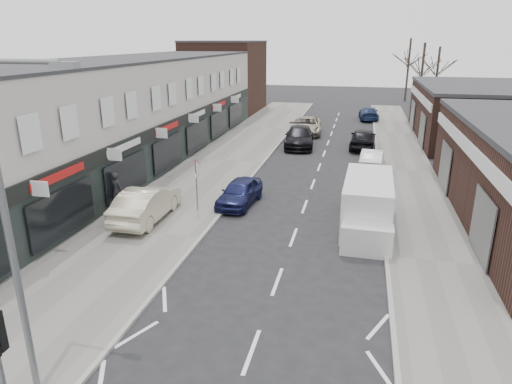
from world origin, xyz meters
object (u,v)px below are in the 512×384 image
Objects in this scene: parked_car_left_b at (299,137)px; parked_car_right_a at (372,159)px; pedestrian at (117,191)px; parked_car_right_b at (363,138)px; street_lamp at (13,222)px; parked_car_right_c at (369,113)px; warning_sign at (197,170)px; white_van at (367,206)px; parked_car_left_a at (240,192)px; parked_car_left_c at (307,126)px; sedan_on_pavement at (146,203)px.

parked_car_left_b reaches higher than parked_car_right_a.
parked_car_right_b is (12.03, 17.19, -0.26)m from pedestrian.
street_lamp reaches higher than parked_car_right_c.
parked_car_left_b is 1.15× the size of parked_car_right_b.
warning_sign is 0.45× the size of white_van.
parked_car_left_b is at bearing 90.31° from parked_car_left_a.
parked_car_left_c is at bearing -57.44° from parked_car_right_a.
parked_car_right_c is at bearing 81.99° from parked_car_left_a.
pedestrian is (-2.08, 1.00, 0.16)m from sedan_on_pavement.
warning_sign is at bearing 66.13° from parked_car_right_b.
warning_sign is at bearing 55.51° from parked_car_right_a.
parked_car_right_b reaches higher than parked_car_left_c.
street_lamp is 1.44× the size of parked_car_left_b.
street_lamp is 2.00× the size of parked_car_left_a.
warning_sign is 4.26m from pedestrian.
parked_car_right_b is at bearing -78.52° from parked_car_right_a.
parked_car_left_b is 1.16× the size of parked_car_right_c.
sedan_on_pavement is 1.21× the size of parked_car_left_a.
parked_car_right_b is at bearing -119.44° from sedan_on_pavement.
parked_car_right_a is 6.03m from parked_car_right_b.
pedestrian is at bearing -118.56° from parked_car_left_b.
warning_sign is 2.80m from parked_car_left_a.
parked_car_left_c is (0.00, 5.53, -0.05)m from parked_car_left_b.
street_lamp reaches higher than parked_car_right_a.
white_van reaches higher than parked_car_right_c.
parked_car_right_b is at bearing 64.09° from warning_sign.
warning_sign is at bearing 92.84° from street_lamp.
parked_car_left_c is (2.33, 34.24, -3.87)m from street_lamp.
parked_car_left_b is at bearing 65.42° from parked_car_right_c.
parked_car_right_b is at bearing 72.38° from parked_car_left_a.
sedan_on_pavement is 23.69m from parked_car_left_c.
parked_car_left_b is (2.96, 15.91, -1.39)m from warning_sign.
warning_sign is 0.67× the size of parked_car_left_a.
parked_car_left_a is 0.84× the size of parked_car_right_c.
pedestrian is 0.47× the size of parked_car_right_a.
street_lamp is at bearing -100.39° from parked_car_left_b.
white_van is 1.27× the size of parked_car_right_c.
sedan_on_pavement is at bearing -133.40° from parked_car_left_a.
parked_car_right_a is (5.70, -10.98, -0.08)m from parked_car_left_c.
parked_car_right_b is at bearing 75.88° from street_lamp.
parked_car_left_c is at bearing 82.14° from warning_sign.
sedan_on_pavement is at bearing 63.35° from parked_car_right_b.
parked_car_right_c is (5.57, 14.74, -0.11)m from parked_car_left_b.
sedan_on_pavement reaches higher than parked_car_right_a.
sedan_on_pavement is (-1.96, -1.73, -1.28)m from warning_sign.
parked_car_right_a is at bearing -122.45° from pedestrian.
pedestrian reaches higher than parked_car_left_c.
parked_car_right_c is (12.57, 31.39, -0.39)m from pedestrian.
white_van is at bearing -10.13° from parked_car_left_a.
warning_sign is 31.86m from parked_car_right_c.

